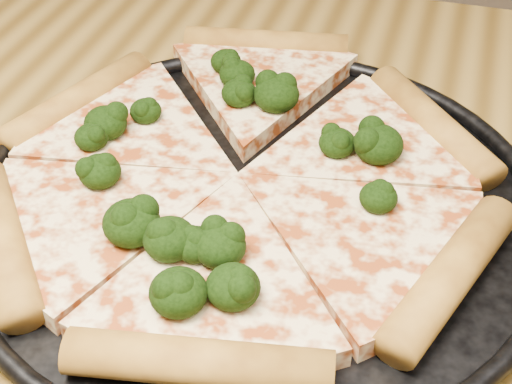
# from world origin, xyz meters

# --- Properties ---
(dining_table) EXTENTS (1.20, 0.90, 0.75)m
(dining_table) POSITION_xyz_m (0.00, 0.00, 0.66)
(dining_table) COLOR olive
(dining_table) RESTS_ON ground
(pizza_pan) EXTENTS (0.41, 0.41, 0.02)m
(pizza_pan) POSITION_xyz_m (0.05, 0.07, 0.76)
(pizza_pan) COLOR black
(pizza_pan) RESTS_ON dining_table
(pizza) EXTENTS (0.39, 0.41, 0.03)m
(pizza) POSITION_xyz_m (0.03, 0.09, 0.77)
(pizza) COLOR #FFDC9C
(pizza) RESTS_ON pizza_pan
(broccoli_florets) EXTENTS (0.24, 0.29, 0.03)m
(broccoli_florets) POSITION_xyz_m (0.02, 0.07, 0.78)
(broccoli_florets) COLOR black
(broccoli_florets) RESTS_ON pizza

